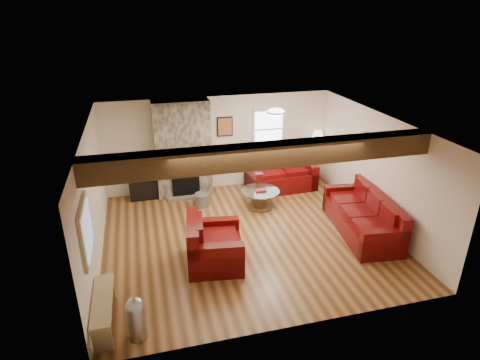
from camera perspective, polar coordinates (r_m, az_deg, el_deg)
The scene contains 18 objects.
room at distance 8.19m, azimuth 1.00°, elevation -0.53°, with size 8.00×8.00×8.00m.
oak_beam at distance 6.68m, azimuth 3.94°, elevation 3.57°, with size 6.00×0.36×0.38m, color black.
chimney_breast at distance 10.31m, azimuth -8.12°, elevation 4.19°, with size 1.40×0.67×2.50m.
back_window at distance 10.90m, azimuth 4.07°, elevation 7.25°, with size 0.90×0.08×1.10m, color silver, non-canonical shape.
hatch_window at distance 6.57m, azimuth -21.06°, elevation -6.69°, with size 0.08×1.00×0.90m, color tan, non-canonical shape.
ceiling_dome at distance 8.87m, azimuth 5.16°, elevation 9.42°, with size 0.40×0.40×0.18m, color white, non-canonical shape.
artwork_back at distance 10.55m, azimuth -2.16°, elevation 7.59°, with size 0.42×0.06×0.52m, color black, non-canonical shape.
artwork_right at distance 9.44m, azimuth 18.17°, elevation 4.83°, with size 0.06×0.55×0.42m, color black, non-canonical shape.
sofa_three at distance 9.12m, azimuth 16.97°, elevation -4.61°, with size 2.31×0.96×0.89m, color #470509, non-canonical shape.
loveseat at distance 10.90m, azimuth 5.85°, elevation 1.18°, with size 1.78×1.02×0.94m, color #470509, non-canonical shape.
armchair_red at distance 7.72m, azimuth -3.62°, elevation -8.70°, with size 1.17×1.02×0.95m, color #470509, non-canonical shape.
coffee_table at distance 9.87m, azimuth 2.89°, elevation -2.72°, with size 0.93×0.93×0.49m.
tv_cabinet at distance 10.65m, azimuth -12.75°, elevation -1.16°, with size 0.99×0.40×0.49m, color black.
television at distance 10.46m, azimuth -12.99°, elevation 1.24°, with size 0.82×0.11×0.47m, color black.
floor_lamp at distance 11.16m, azimuth 10.98°, elevation 5.82°, with size 0.38×0.38×1.50m.
pine_bench at distance 6.86m, azimuth -18.76°, elevation -17.28°, with size 0.30×1.27×0.48m, color tan, non-canonical shape.
pedal_bin at distance 6.42m, azimuth -14.52°, elevation -18.49°, with size 0.29×0.29×0.72m, color #A1A1A6, non-canonical shape.
coal_bucket at distance 9.99m, azimuth -5.46°, elevation -2.82°, with size 0.37×0.37×0.35m, color slate, non-canonical shape.
Camera 1 is at (-2.02, -7.20, 4.57)m, focal length 30.00 mm.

